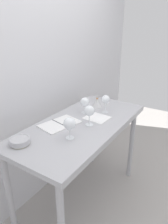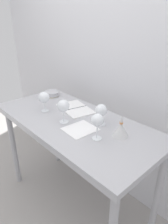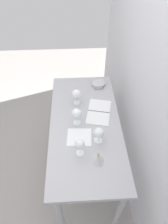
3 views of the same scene
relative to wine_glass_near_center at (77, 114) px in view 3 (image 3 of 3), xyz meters
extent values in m
plane|color=#A09B95|center=(0.01, 0.08, -1.03)|extent=(6.00, 6.00, 0.00)
cube|color=silver|center=(0.01, 0.57, 0.27)|extent=(3.80, 0.04, 2.60)
cube|color=#A9A9AE|center=(0.01, 0.08, -0.15)|extent=(1.40, 0.64, 0.04)
cube|color=#A9A9AE|center=(0.01, -0.24, -0.15)|extent=(1.40, 0.01, 0.05)
cylinder|color=#A9A9AE|center=(-0.63, -0.18, -0.60)|extent=(0.05, 0.05, 0.86)
cylinder|color=#A9A9AE|center=(0.65, -0.18, -0.60)|extent=(0.05, 0.05, 0.86)
cylinder|color=#A9A9AE|center=(-0.63, 0.34, -0.60)|extent=(0.05, 0.05, 0.86)
cylinder|color=#A9A9AE|center=(0.65, 0.34, -0.60)|extent=(0.05, 0.05, 0.86)
cylinder|color=white|center=(0.00, 0.00, -0.12)|extent=(0.07, 0.07, 0.00)
cylinder|color=white|center=(0.00, 0.00, -0.08)|extent=(0.01, 0.01, 0.09)
sphere|color=white|center=(0.00, 0.00, 0.01)|extent=(0.09, 0.09, 0.09)
cylinder|color=maroon|center=(0.00, 0.00, -0.01)|extent=(0.06, 0.06, 0.03)
cylinder|color=white|center=(-0.27, 0.01, -0.12)|extent=(0.06, 0.06, 0.00)
cylinder|color=white|center=(-0.27, 0.01, -0.08)|extent=(0.01, 0.01, 0.08)
sphere|color=white|center=(-0.27, 0.01, -0.01)|extent=(0.09, 0.09, 0.09)
cylinder|color=maroon|center=(-0.27, 0.01, -0.02)|extent=(0.06, 0.06, 0.03)
cylinder|color=white|center=(0.33, 0.02, -0.12)|extent=(0.06, 0.06, 0.00)
cylinder|color=white|center=(0.33, 0.02, -0.08)|extent=(0.01, 0.01, 0.09)
sphere|color=white|center=(0.33, 0.02, 0.01)|extent=(0.08, 0.08, 0.08)
cylinder|color=maroon|center=(0.33, 0.02, -0.01)|extent=(0.06, 0.06, 0.03)
cylinder|color=white|center=(0.21, 0.18, -0.12)|extent=(0.07, 0.07, 0.00)
cylinder|color=white|center=(0.21, 0.18, -0.09)|extent=(0.01, 0.01, 0.07)
sphere|color=white|center=(0.21, 0.18, -0.02)|extent=(0.09, 0.09, 0.09)
cylinder|color=maroon|center=(0.21, 0.18, -0.03)|extent=(0.06, 0.06, 0.02)
cube|color=white|center=(-0.21, 0.24, -0.12)|extent=(0.21, 0.25, 0.01)
cube|color=white|center=(-0.04, 0.20, -0.12)|extent=(0.21, 0.25, 0.01)
cube|color=#3F3F47|center=(-0.13, 0.22, -0.12)|extent=(0.05, 0.21, 0.01)
cube|color=white|center=(0.16, 0.02, -0.12)|extent=(0.20, 0.22, 0.00)
cylinder|color=#DBCC66|center=(-0.54, 0.25, -0.12)|extent=(0.13, 0.13, 0.01)
cylinder|color=#B7B7BC|center=(-0.54, 0.25, -0.10)|extent=(0.14, 0.14, 0.04)
torus|color=#B7B7BC|center=(-0.54, 0.25, -0.08)|extent=(0.15, 0.15, 0.01)
cone|color=silver|center=(0.41, 0.15, -0.08)|extent=(0.11, 0.11, 0.09)
cylinder|color=#C17F4C|center=(0.41, 0.15, -0.03)|extent=(0.02, 0.02, 0.01)
cone|color=silver|center=(0.41, 0.15, -0.01)|extent=(0.02, 0.02, 0.04)
camera|label=1|loc=(-1.36, -0.82, 0.66)|focal=33.19mm
camera|label=2|loc=(1.07, -0.78, 0.56)|focal=31.73mm
camera|label=3|loc=(1.21, 0.00, 1.29)|focal=32.17mm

